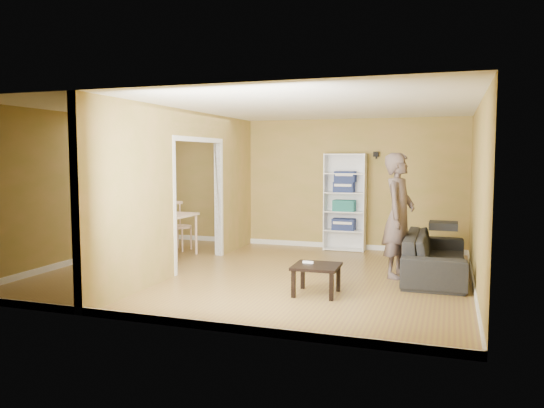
# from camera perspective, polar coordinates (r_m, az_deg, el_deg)

# --- Properties ---
(room_shell) EXTENTS (6.50, 6.50, 6.50)m
(room_shell) POSITION_cam_1_polar(r_m,az_deg,el_deg) (8.31, -1.75, 1.30)
(room_shell) COLOR olive
(room_shell) RESTS_ON ground
(partition) EXTENTS (0.22, 5.50, 2.60)m
(partition) POSITION_cam_1_polar(r_m,az_deg,el_deg) (8.80, -9.10, 1.45)
(partition) COLOR #AD864A
(partition) RESTS_ON ground
(wall_speaker) EXTENTS (0.10, 0.10, 0.10)m
(wall_speaker) POSITION_cam_1_polar(r_m,az_deg,el_deg) (10.55, 11.13, 5.28)
(wall_speaker) COLOR black
(wall_speaker) RESTS_ON room_shell
(sofa) EXTENTS (2.31, 1.00, 0.88)m
(sofa) POSITION_cam_1_polar(r_m,az_deg,el_deg) (8.59, 17.18, -4.60)
(sofa) COLOR #282829
(sofa) RESTS_ON ground
(person) EXTENTS (0.93, 0.79, 2.24)m
(person) POSITION_cam_1_polar(r_m,az_deg,el_deg) (8.33, 13.50, -0.06)
(person) COLOR slate
(person) RESTS_ON ground
(bookshelf) EXTENTS (0.81, 0.35, 1.91)m
(bookshelf) POSITION_cam_1_polar(r_m,az_deg,el_deg) (10.59, 7.91, 0.22)
(bookshelf) COLOR white
(bookshelf) RESTS_ON ground
(paper_box_navy_a) EXTENTS (0.44, 0.29, 0.22)m
(paper_box_navy_a) POSITION_cam_1_polar(r_m,az_deg,el_deg) (10.60, 7.72, -2.17)
(paper_box_navy_a) COLOR #1E2C4D
(paper_box_navy_a) RESTS_ON bookshelf
(paper_box_teal) EXTENTS (0.42, 0.28, 0.22)m
(paper_box_teal) POSITION_cam_1_polar(r_m,az_deg,el_deg) (10.56, 7.77, -0.17)
(paper_box_teal) COLOR #0E5C42
(paper_box_teal) RESTS_ON bookshelf
(paper_box_navy_b) EXTENTS (0.40, 0.26, 0.20)m
(paper_box_navy_b) POSITION_cam_1_polar(r_m,az_deg,el_deg) (10.53, 7.75, 1.82)
(paper_box_navy_b) COLOR #130F52
(paper_box_navy_b) RESTS_ON bookshelf
(paper_box_navy_c) EXTENTS (0.40, 0.26, 0.21)m
(paper_box_navy_c) POSITION_cam_1_polar(r_m,az_deg,el_deg) (10.52, 7.89, 2.96)
(paper_box_navy_c) COLOR navy
(paper_box_navy_c) RESTS_ON bookshelf
(coffee_table) EXTENTS (0.61, 0.61, 0.40)m
(coffee_table) POSITION_cam_1_polar(r_m,az_deg,el_deg) (7.19, 4.81, -7.02)
(coffee_table) COLOR black
(coffee_table) RESTS_ON ground
(game_controller) EXTENTS (0.15, 0.04, 0.03)m
(game_controller) POSITION_cam_1_polar(r_m,az_deg,el_deg) (7.28, 3.91, -6.26)
(game_controller) COLOR white
(game_controller) RESTS_ON coffee_table
(dining_table) EXTENTS (1.28, 0.85, 0.80)m
(dining_table) POSITION_cam_1_polar(r_m,az_deg,el_deg) (10.09, -12.12, -1.45)
(dining_table) COLOR beige
(dining_table) RESTS_ON ground
(chair_left) EXTENTS (0.45, 0.45, 0.97)m
(chair_left) POSITION_cam_1_polar(r_m,az_deg,el_deg) (10.49, -15.33, -2.57)
(chair_left) COLOR #CFB684
(chair_left) RESTS_ON ground
(chair_near) EXTENTS (0.44, 0.44, 0.91)m
(chair_near) POSITION_cam_1_polar(r_m,az_deg,el_deg) (9.66, -13.44, -3.35)
(chair_near) COLOR tan
(chair_near) RESTS_ON ground
(chair_far) EXTENTS (0.50, 0.50, 1.00)m
(chair_far) POSITION_cam_1_polar(r_m,az_deg,el_deg) (10.66, -9.88, -2.25)
(chair_far) COLOR tan
(chair_far) RESTS_ON ground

